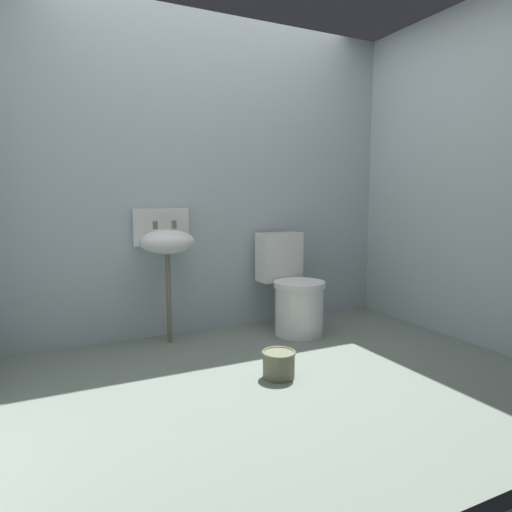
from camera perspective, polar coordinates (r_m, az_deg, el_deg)
The scene contains 6 objects.
ground_plane at distance 2.83m, azimuth 2.57°, elevation -15.72°, with size 3.59×2.62×0.08m, color slate.
wall_back at distance 3.66m, azimuth -6.17°, elevation 9.90°, with size 3.59×0.10×2.46m, color #A1B0B5.
wall_right at distance 3.75m, azimuth 24.83°, elevation 9.20°, with size 0.10×2.42×2.46m, color #A0AEB0.
toilet_near_wall at distance 3.62m, azimuth 4.70°, elevation -4.54°, with size 0.42×0.61×0.78m.
sink at distance 3.35m, azimuth -11.25°, elevation 1.87°, with size 0.42×0.35×0.99m.
bucket at distance 2.77m, azimuth 2.88°, elevation -13.40°, with size 0.21×0.21×0.16m.
Camera 1 is at (-1.25, -2.28, 1.07)m, focal length 31.71 mm.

